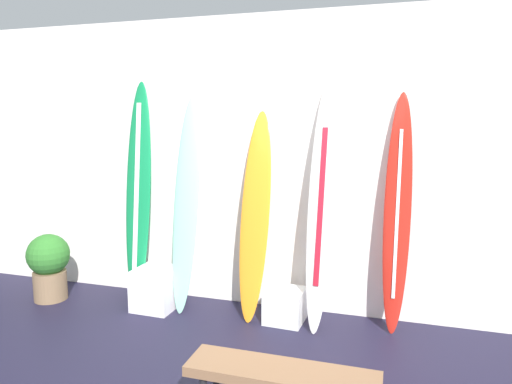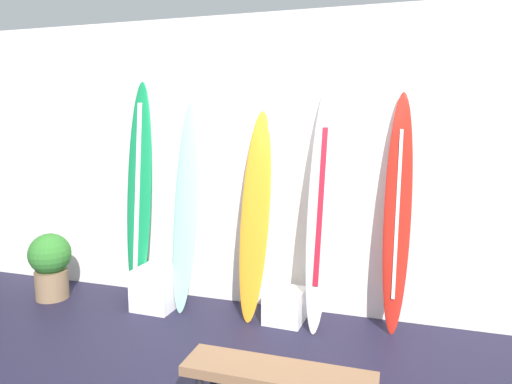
% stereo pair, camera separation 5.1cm
% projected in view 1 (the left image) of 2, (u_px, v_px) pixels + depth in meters
% --- Properties ---
extents(ground, '(8.00, 8.00, 0.04)m').
position_uv_depth(ground, '(247.00, 371.00, 3.46)').
color(ground, '#1C1A30').
extents(wall_back, '(7.20, 0.20, 2.80)m').
position_uv_depth(wall_back, '(288.00, 165.00, 4.47)').
color(wall_back, silver).
rests_on(wall_back, ground).
extents(surfboard_emerald, '(0.29, 0.33, 2.21)m').
position_uv_depth(surfboard_emerald, '(138.00, 194.00, 4.68)').
color(surfboard_emerald, '#128045').
rests_on(surfboard_emerald, ground).
extents(surfboard_seafoam, '(0.25, 0.45, 2.05)m').
position_uv_depth(surfboard_seafoam, '(186.00, 205.00, 4.45)').
color(surfboard_seafoam, '#8BCCB2').
rests_on(surfboard_seafoam, ground).
extents(surfboard_sunset, '(0.29, 0.47, 1.92)m').
position_uv_depth(surfboard_sunset, '(255.00, 218.00, 4.27)').
color(surfboard_sunset, orange).
rests_on(surfboard_sunset, ground).
extents(surfboard_ivory, '(0.25, 0.52, 2.17)m').
position_uv_depth(surfboard_ivory, '(321.00, 208.00, 4.05)').
color(surfboard_ivory, silver).
rests_on(surfboard_ivory, ground).
extents(surfboard_crimson, '(0.23, 0.32, 2.07)m').
position_uv_depth(surfboard_crimson, '(397.00, 216.00, 3.97)').
color(surfboard_crimson, red).
rests_on(surfboard_crimson, ground).
extents(display_block_left, '(0.36, 0.36, 0.30)m').
position_uv_depth(display_block_left, '(285.00, 306.00, 4.25)').
color(display_block_left, silver).
rests_on(display_block_left, ground).
extents(display_block_center, '(0.40, 0.40, 0.40)m').
position_uv_depth(display_block_center, '(156.00, 288.00, 4.54)').
color(display_block_center, white).
rests_on(display_block_center, ground).
extents(potted_plant, '(0.42, 0.42, 0.68)m').
position_uv_depth(potted_plant, '(49.00, 264.00, 4.74)').
color(potted_plant, '#7F6246').
rests_on(potted_plant, ground).
extents(bench, '(1.10, 0.29, 0.44)m').
position_uv_depth(bench, '(282.00, 379.00, 2.64)').
color(bench, brown).
rests_on(bench, ground).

